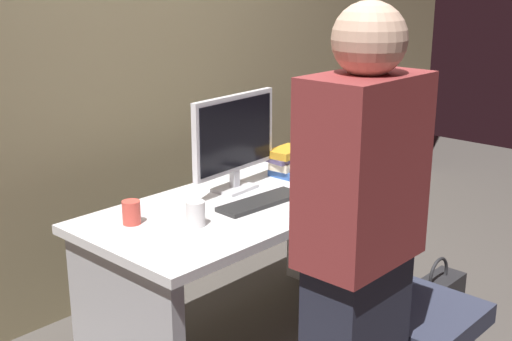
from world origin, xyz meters
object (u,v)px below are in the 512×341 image
Objects in this scene: cup_near_keyboard at (196,214)px; monitor at (235,137)px; mouse at (301,186)px; cup_by_monitor at (131,212)px; person_at_desk at (359,262)px; handbag at (436,303)px; keyboard at (260,202)px; office_chair at (402,317)px; book_stack at (287,162)px; desk at (248,244)px; cell_phone at (325,185)px.

monitor is at bearing 25.49° from cup_near_keyboard.
cup_by_monitor is (-0.83, 0.22, 0.03)m from mouse.
person_at_desk reaches higher than handbag.
mouse is at bearing 3.04° from keyboard.
monitor reaches higher than handbag.
cup_near_keyboard is at bearing -178.85° from keyboard.
handbag is (0.72, 0.22, -0.29)m from office_chair.
monitor reaches higher than cup_by_monitor.
office_chair is at bearing -163.19° from handbag.
handbag is (0.66, -0.74, -0.84)m from monitor.
handbag is (0.73, -0.52, -0.60)m from keyboard.
cup_near_keyboard is 0.82m from book_stack.
person_at_desk is at bearing -130.24° from book_stack.
person_at_desk is (-0.45, -0.90, 0.33)m from desk.
book_stack is at bearing 28.50° from keyboard.
book_stack is (0.35, -0.03, -0.18)m from monitor.
office_chair is 1.16m from cup_by_monitor.
cup_by_monitor reaches higher than mouse.
book_stack is (0.41, 0.94, 0.37)m from office_chair.
person_at_desk is 4.34× the size of handbag.
keyboard is (0.45, 0.82, -0.11)m from person_at_desk.
book_stack reaches higher than handbag.
handbag is (0.33, -0.46, -0.59)m from cell_phone.
mouse is (0.74, 0.82, -0.10)m from person_at_desk.
cup_by_monitor is at bearing 128.01° from cup_near_keyboard.
monitor is at bearing 149.24° from cell_phone.
office_chair reaches higher than cup_near_keyboard.
desk is 15.46× the size of mouse.
monitor is 2.50× the size of book_stack.
person_at_desk is at bearing -84.86° from cup_by_monitor.
person_at_desk is at bearing -115.15° from keyboard.
person_at_desk is 3.03× the size of monitor.
office_chair is 1.74× the size of monitor.
office_chair is 0.62m from person_at_desk.
person_at_desk is at bearing -165.48° from handbag.
monitor is at bearing 131.72° from handbag.
monitor is at bearing 63.93° from person_at_desk.
office_chair is at bearing 10.80° from person_at_desk.
cup_by_monitor is at bearing 172.54° from cell_phone.
book_stack is 1.50× the size of cell_phone.
handbag is at bearing -49.54° from mouse.
monitor is at bearing 76.36° from keyboard.
desk is 10.74× the size of cell_phone.
person_at_desk is at bearing -116.35° from desk.
book_stack reaches higher than mouse.
monitor is 5.15× the size of cup_near_keyboard.
office_chair is at bearing -113.68° from book_stack.
book_stack is (0.42, 0.20, 0.06)m from keyboard.
office_chair is 2.19× the size of keyboard.
person_at_desk is 16.39× the size of mouse.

